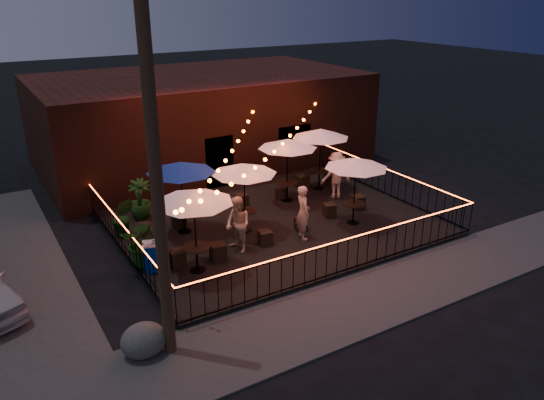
{
  "coord_description": "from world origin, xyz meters",
  "views": [
    {
      "loc": [
        -8.46,
        -12.03,
        7.44
      ],
      "look_at": [
        -0.27,
        1.59,
        1.14
      ],
      "focal_mm": 35.0,
      "sensor_mm": 36.0,
      "label": 1
    }
  ],
  "objects_px": {
    "cafe_table_4": "(356,164)",
    "boulder": "(144,340)",
    "utility_pole": "(156,181)",
    "cafe_table_1": "(181,168)",
    "cafe_table_5": "(321,134)",
    "cafe_table_2": "(244,170)",
    "cafe_table_0": "(193,198)",
    "cafe_table_3": "(288,145)",
    "cooler": "(155,256)"
  },
  "relations": [
    {
      "from": "cafe_table_4",
      "to": "boulder",
      "type": "height_order",
      "value": "cafe_table_4"
    },
    {
      "from": "utility_pole",
      "to": "cafe_table_1",
      "type": "distance_m",
      "value": 6.19
    },
    {
      "from": "cafe_table_1",
      "to": "cafe_table_5",
      "type": "height_order",
      "value": "cafe_table_5"
    },
    {
      "from": "cafe_table_2",
      "to": "cafe_table_5",
      "type": "relative_size",
      "value": 0.94
    },
    {
      "from": "cafe_table_5",
      "to": "boulder",
      "type": "relative_size",
      "value": 3.06
    },
    {
      "from": "cafe_table_0",
      "to": "cafe_table_4",
      "type": "xyz_separation_m",
      "value": [
        5.8,
        0.32,
        -0.1
      ]
    },
    {
      "from": "cafe_table_1",
      "to": "cafe_table_5",
      "type": "bearing_deg",
      "value": 9.65
    },
    {
      "from": "cafe_table_1",
      "to": "boulder",
      "type": "bearing_deg",
      "value": -120.64
    },
    {
      "from": "utility_pole",
      "to": "cafe_table_3",
      "type": "distance_m",
      "value": 9.29
    },
    {
      "from": "cafe_table_5",
      "to": "cafe_table_1",
      "type": "bearing_deg",
      "value": -170.35
    },
    {
      "from": "cafe_table_0",
      "to": "cafe_table_5",
      "type": "height_order",
      "value": "cafe_table_5"
    },
    {
      "from": "cafe_table_1",
      "to": "cafe_table_4",
      "type": "relative_size",
      "value": 1.04
    },
    {
      "from": "cafe_table_2",
      "to": "boulder",
      "type": "height_order",
      "value": "cafe_table_2"
    },
    {
      "from": "cafe_table_0",
      "to": "cafe_table_5",
      "type": "xyz_separation_m",
      "value": [
        6.76,
        3.6,
        0.02
      ]
    },
    {
      "from": "cafe_table_2",
      "to": "cafe_table_5",
      "type": "bearing_deg",
      "value": 24.28
    },
    {
      "from": "utility_pole",
      "to": "cafe_table_1",
      "type": "height_order",
      "value": "utility_pole"
    },
    {
      "from": "cafe_table_1",
      "to": "cafe_table_4",
      "type": "bearing_deg",
      "value": -23.7
    },
    {
      "from": "cafe_table_0",
      "to": "boulder",
      "type": "bearing_deg",
      "value": -132.48
    },
    {
      "from": "cooler",
      "to": "boulder",
      "type": "xyz_separation_m",
      "value": [
        -1.42,
        -3.27,
        -0.2
      ]
    },
    {
      "from": "cafe_table_0",
      "to": "cooler",
      "type": "xyz_separation_m",
      "value": [
        -0.98,
        0.65,
        -1.76
      ]
    },
    {
      "from": "utility_pole",
      "to": "cafe_table_0",
      "type": "relative_size",
      "value": 3.35
    },
    {
      "from": "cafe_table_0",
      "to": "cafe_table_5",
      "type": "distance_m",
      "value": 7.66
    },
    {
      "from": "cafe_table_1",
      "to": "cafe_table_5",
      "type": "distance_m",
      "value": 6.17
    },
    {
      "from": "cooler",
      "to": "cafe_table_4",
      "type": "bearing_deg",
      "value": 16.52
    },
    {
      "from": "cafe_table_2",
      "to": "cafe_table_5",
      "type": "height_order",
      "value": "cafe_table_5"
    },
    {
      "from": "boulder",
      "to": "cafe_table_4",
      "type": "bearing_deg",
      "value": 19.73
    },
    {
      "from": "cafe_table_1",
      "to": "cafe_table_4",
      "type": "xyz_separation_m",
      "value": [
        5.12,
        -2.25,
        -0.08
      ]
    },
    {
      "from": "cafe_table_4",
      "to": "cafe_table_0",
      "type": "bearing_deg",
      "value": -176.85
    },
    {
      "from": "cafe_table_0",
      "to": "cafe_table_1",
      "type": "distance_m",
      "value": 2.66
    },
    {
      "from": "cafe_table_1",
      "to": "cafe_table_2",
      "type": "xyz_separation_m",
      "value": [
        1.72,
        -0.93,
        -0.08
      ]
    },
    {
      "from": "utility_pole",
      "to": "cafe_table_0",
      "type": "bearing_deg",
      "value": 56.34
    },
    {
      "from": "cafe_table_4",
      "to": "cafe_table_3",
      "type": "bearing_deg",
      "value": 105.49
    },
    {
      "from": "cafe_table_5",
      "to": "cooler",
      "type": "bearing_deg",
      "value": -159.11
    },
    {
      "from": "utility_pole",
      "to": "boulder",
      "type": "xyz_separation_m",
      "value": [
        -0.52,
        0.2,
        -3.63
      ]
    },
    {
      "from": "cafe_table_3",
      "to": "cooler",
      "type": "height_order",
      "value": "cafe_table_3"
    },
    {
      "from": "cafe_table_1",
      "to": "cafe_table_2",
      "type": "distance_m",
      "value": 1.96
    },
    {
      "from": "cafe_table_3",
      "to": "cafe_table_5",
      "type": "relative_size",
      "value": 0.98
    },
    {
      "from": "cooler",
      "to": "cafe_table_5",
      "type": "bearing_deg",
      "value": 40.22
    },
    {
      "from": "cafe_table_4",
      "to": "cafe_table_2",
      "type": "bearing_deg",
      "value": 158.88
    },
    {
      "from": "cafe_table_1",
      "to": "cafe_table_5",
      "type": "relative_size",
      "value": 0.98
    },
    {
      "from": "cafe_table_0",
      "to": "cafe_table_1",
      "type": "height_order",
      "value": "cafe_table_0"
    },
    {
      "from": "cafe_table_1",
      "to": "cafe_table_5",
      "type": "xyz_separation_m",
      "value": [
        6.08,
        1.03,
        0.04
      ]
    },
    {
      "from": "cafe_table_1",
      "to": "boulder",
      "type": "distance_m",
      "value": 6.34
    },
    {
      "from": "cafe_table_2",
      "to": "cafe_table_5",
      "type": "distance_m",
      "value": 4.79
    },
    {
      "from": "utility_pole",
      "to": "cafe_table_2",
      "type": "relative_size",
      "value": 2.93
    },
    {
      "from": "cafe_table_2",
      "to": "cafe_table_5",
      "type": "xyz_separation_m",
      "value": [
        4.36,
        1.97,
        0.11
      ]
    },
    {
      "from": "cafe_table_0",
      "to": "cafe_table_4",
      "type": "height_order",
      "value": "cafe_table_0"
    },
    {
      "from": "cafe_table_0",
      "to": "cooler",
      "type": "bearing_deg",
      "value": 146.27
    },
    {
      "from": "cafe_table_4",
      "to": "utility_pole",
      "type": "bearing_deg",
      "value": -157.76
    },
    {
      "from": "utility_pole",
      "to": "cafe_table_5",
      "type": "xyz_separation_m",
      "value": [
        8.63,
        6.42,
        -1.64
      ]
    }
  ]
}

